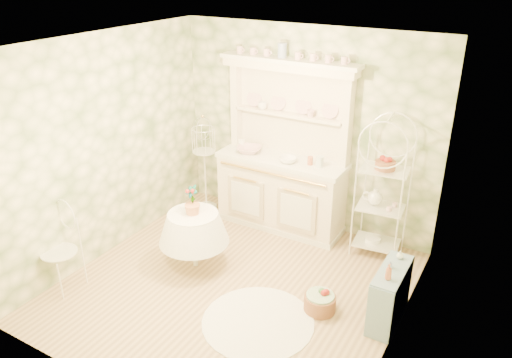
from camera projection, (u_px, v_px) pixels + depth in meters
The scene contains 22 objects.
floor at pixel (234, 286), 5.72m from camera, with size 3.60×3.60×0.00m, color tan.
ceiling at pixel (229, 46), 4.60m from camera, with size 3.60×3.60×0.00m, color white.
wall_left at pixel (106, 148), 5.98m from camera, with size 3.60×3.60×0.00m, color #F6EBC8.
wall_right at pixel (406, 221), 4.34m from camera, with size 3.60×3.60×0.00m, color #F6EBC8.
wall_back at pixel (305, 130), 6.58m from camera, with size 3.60×3.60×0.00m, color #F6EBC8.
wall_front at pixel (103, 264), 3.74m from camera, with size 3.60×3.60×0.00m, color #F6EBC8.
kitchen_dresser at pixel (282, 148), 6.53m from camera, with size 1.87×0.61×2.29m, color white.
bakers_rack at pixel (383, 188), 5.98m from camera, with size 0.56×0.40×1.81m, color white.
side_shelf at pixel (390, 294), 5.07m from camera, with size 0.28×0.74×0.64m, color #7996AE.
round_table at pixel (194, 239), 5.94m from camera, with size 0.67×0.67×0.73m, color white.
cafe_chair at pixel (58, 249), 5.52m from camera, with size 0.45×0.45×0.98m, color white.
birdcage_stand at pixel (205, 164), 7.17m from camera, with size 0.34×0.34×1.42m, color white.
floor_basket at pixel (320, 302), 5.29m from camera, with size 0.30×0.30×0.19m, color #955D3C.
lace_rug at pixel (258, 322), 5.15m from camera, with size 1.17×1.17×0.01m, color white.
bowl_floral at pixel (249, 152), 6.77m from camera, with size 0.33×0.33×0.08m, color white.
bowl_white at pixel (288, 162), 6.45m from camera, with size 0.23×0.23×0.07m, color white.
cup_left at pixel (263, 107), 6.64m from camera, with size 0.12×0.12×0.10m, color white.
cup_right at pixel (311, 115), 6.32m from camera, with size 0.10×0.10×0.09m, color white.
potted_geranium at pixel (192, 201), 5.80m from camera, with size 0.18×0.12×0.33m, color #3F7238.
bottle_amber at pixel (389, 273), 4.77m from camera, with size 0.06×0.06×0.17m, color #AF603C.
bottle_blue at pixel (390, 265), 4.96m from camera, with size 0.04×0.04×0.09m, color #8597BC.
bottle_glass at pixel (400, 256), 5.11m from camera, with size 0.07×0.07×0.09m, color silver.
Camera 1 is at (2.57, -3.94, 3.47)m, focal length 35.00 mm.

